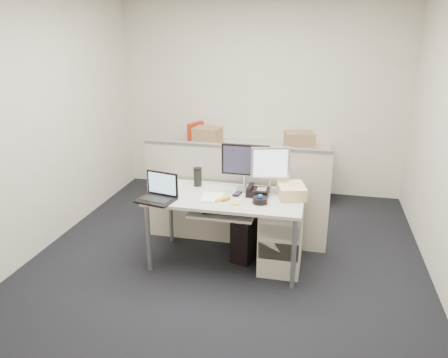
% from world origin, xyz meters
% --- Properties ---
extents(floor, '(4.00, 4.50, 0.01)m').
position_xyz_m(floor, '(0.00, 0.00, -0.01)').
color(floor, black).
rests_on(floor, ground).
extents(wall_back, '(4.00, 0.02, 2.70)m').
position_xyz_m(wall_back, '(0.00, 2.25, 1.35)').
color(wall_back, silver).
rests_on(wall_back, ground).
extents(wall_front, '(4.00, 0.02, 2.70)m').
position_xyz_m(wall_front, '(0.00, -2.25, 1.35)').
color(wall_front, silver).
rests_on(wall_front, ground).
extents(wall_left, '(0.02, 4.50, 2.70)m').
position_xyz_m(wall_left, '(-2.00, 0.00, 1.35)').
color(wall_left, silver).
rests_on(wall_left, ground).
extents(desk, '(1.50, 0.75, 0.73)m').
position_xyz_m(desk, '(0.00, 0.00, 0.66)').
color(desk, beige).
rests_on(desk, floor).
extents(keyboard_tray, '(0.62, 0.32, 0.02)m').
position_xyz_m(keyboard_tray, '(0.00, -0.18, 0.62)').
color(keyboard_tray, beige).
rests_on(keyboard_tray, desk).
extents(drawer_pedestal, '(0.40, 0.55, 0.65)m').
position_xyz_m(drawer_pedestal, '(0.55, 0.05, 0.33)').
color(drawer_pedestal, beige).
rests_on(drawer_pedestal, floor).
extents(cubicle_partition, '(2.00, 0.06, 1.10)m').
position_xyz_m(cubicle_partition, '(0.00, 0.45, 0.55)').
color(cubicle_partition, '#C0B3A1').
rests_on(cubicle_partition, floor).
extents(back_counter, '(2.00, 0.60, 0.72)m').
position_xyz_m(back_counter, '(0.00, 1.93, 0.36)').
color(back_counter, beige).
rests_on(back_counter, floor).
extents(monitor_main, '(0.48, 0.19, 0.48)m').
position_xyz_m(monitor_main, '(0.15, 0.20, 0.97)').
color(monitor_main, black).
rests_on(monitor_main, desk).
extents(monitor_small, '(0.41, 0.28, 0.46)m').
position_xyz_m(monitor_small, '(0.40, 0.18, 0.96)').
color(monitor_small, '#B7B7BC').
rests_on(monitor_small, desk).
extents(laptop, '(0.38, 0.32, 0.25)m').
position_xyz_m(laptop, '(-0.62, -0.28, 0.86)').
color(laptop, black).
rests_on(laptop, desk).
extents(trackball, '(0.19, 0.19, 0.06)m').
position_xyz_m(trackball, '(0.35, -0.11, 0.76)').
color(trackball, black).
rests_on(trackball, desk).
extents(desk_phone, '(0.22, 0.18, 0.07)m').
position_xyz_m(desk_phone, '(0.30, 0.08, 0.76)').
color(desk_phone, black).
rests_on(desk_phone, desk).
extents(paper_stack, '(0.22, 0.27, 0.01)m').
position_xyz_m(paper_stack, '(-0.12, -0.08, 0.74)').
color(paper_stack, white).
rests_on(paper_stack, desk).
extents(sticky_pad, '(0.09, 0.09, 0.01)m').
position_xyz_m(sticky_pad, '(0.13, -0.18, 0.74)').
color(sticky_pad, yellow).
rests_on(sticky_pad, desk).
extents(travel_mug, '(0.11, 0.11, 0.18)m').
position_xyz_m(travel_mug, '(-0.35, 0.22, 0.82)').
color(travel_mug, black).
rests_on(travel_mug, desk).
extents(banana, '(0.16, 0.17, 0.04)m').
position_xyz_m(banana, '(0.00, -0.13, 0.75)').
color(banana, yellow).
rests_on(banana, desk).
extents(cellphone, '(0.08, 0.12, 0.02)m').
position_xyz_m(cellphone, '(0.10, 0.05, 0.74)').
color(cellphone, black).
rests_on(cellphone, desk).
extents(manila_folders, '(0.32, 0.37, 0.12)m').
position_xyz_m(manila_folders, '(0.62, 0.12, 0.79)').
color(manila_folders, '#ECCD86').
rests_on(manila_folders, desk).
extents(keyboard, '(0.49, 0.25, 0.03)m').
position_xyz_m(keyboard, '(0.05, -0.14, 0.64)').
color(keyboard, black).
rests_on(keyboard, keyboard_tray).
extents(pc_tower_desk, '(0.31, 0.52, 0.46)m').
position_xyz_m(pc_tower_desk, '(0.20, 0.20, 0.23)').
color(pc_tower_desk, black).
rests_on(pc_tower_desk, floor).
extents(pc_tower_spare_dark, '(0.28, 0.47, 0.41)m').
position_xyz_m(pc_tower_spare_dark, '(-1.05, 1.63, 0.21)').
color(pc_tower_spare_dark, black).
rests_on(pc_tower_spare_dark, floor).
extents(pc_tower_spare_silver, '(0.18, 0.42, 0.39)m').
position_xyz_m(pc_tower_spare_silver, '(-1.32, 2.03, 0.19)').
color(pc_tower_spare_silver, '#B7B7BC').
rests_on(pc_tower_spare_silver, floor).
extents(cardboard_box_left, '(0.40, 0.32, 0.27)m').
position_xyz_m(cardboard_box_left, '(-0.67, 1.81, 0.85)').
color(cardboard_box_left, '#9E7847').
rests_on(cardboard_box_left, back_counter).
extents(cardboard_box_right, '(0.43, 0.37, 0.27)m').
position_xyz_m(cardboard_box_right, '(0.59, 1.81, 0.85)').
color(cardboard_box_right, '#9E7847').
rests_on(cardboard_box_right, back_counter).
extents(red_binder, '(0.18, 0.31, 0.28)m').
position_xyz_m(red_binder, '(-0.90, 2.03, 0.86)').
color(red_binder, '#AE2A0E').
rests_on(red_binder, back_counter).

